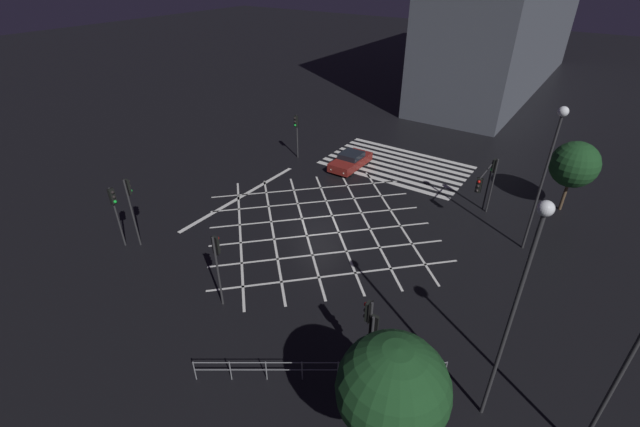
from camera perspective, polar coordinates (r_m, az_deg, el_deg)
The scene contains 16 objects.
ground_plane at distance 27.68m, azimuth -0.00°, elevation -1.59°, with size 200.00×200.00×0.00m, color black.
road_markings at distance 33.13m, azimuth 6.48°, elevation 4.10°, with size 17.26×23.29×0.01m.
traffic_light_median_north at distance 20.71m, azimuth -13.55°, elevation -5.63°, with size 0.36×0.39×4.03m.
traffic_light_ne_cross at distance 26.59m, azimuth -23.99°, elevation 1.77°, with size 0.36×0.39×4.38m.
traffic_light_nw_main at distance 17.21m, azimuth 6.47°, elevation -14.34°, with size 0.39×0.36×3.89m.
traffic_light_sw_cross at distance 28.86m, azimuth 20.92°, elevation 3.80°, with size 0.36×3.06×3.63m.
traffic_light_nw_cross at distance 17.31m, azimuth 7.10°, elevation -15.68°, with size 0.36×0.39×3.41m.
traffic_light_ne_main at distance 26.98m, azimuth -25.67°, elevation 0.95°, with size 0.39×0.36×3.89m.
traffic_light_sw_main at distance 30.06m, azimuth 22.09°, elevation 4.84°, with size 0.39×0.36×3.89m.
traffic_light_se_cross at distance 36.26m, azimuth -3.18°, elevation 11.34°, with size 0.36×0.39×3.76m.
street_lamp_east at distance 25.68m, azimuth 28.41°, elevation 7.09°, with size 0.52×0.52×8.60m.
street_lamp_far at distance 14.79m, azimuth 25.12°, elevation -9.18°, with size 0.47×0.47×9.30m.
street_tree_near at distance 13.82m, azimuth 9.66°, elevation -22.09°, with size 3.44×3.44×5.77m.
street_tree_far at distance 32.41m, azimuth 30.81°, elevation 5.62°, with size 3.03×3.03×4.88m.
waiting_car at distance 35.18m, azimuth 4.10°, elevation 7.03°, with size 1.87×4.13×1.30m.
pedestrian_railing at distance 18.41m, azimuth -0.00°, elevation -19.94°, with size 8.48×5.81×1.05m.
Camera 1 is at (-13.12, 19.20, 15.02)m, focal length 24.00 mm.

